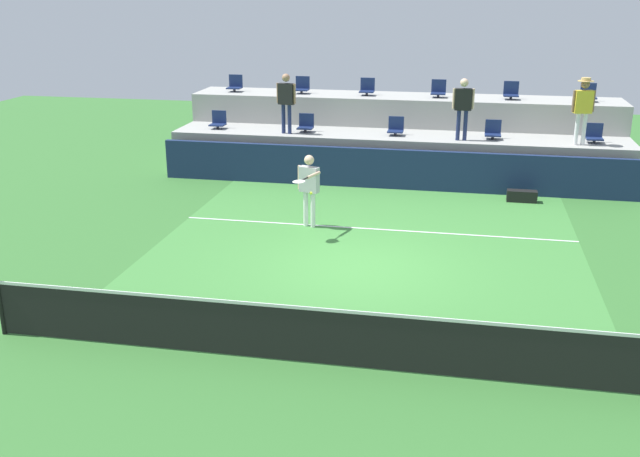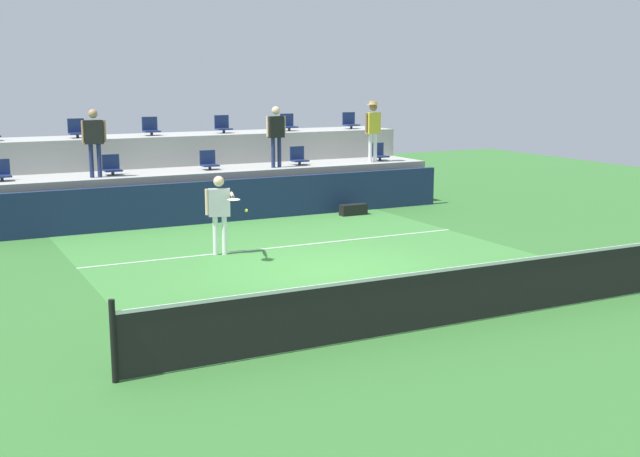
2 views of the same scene
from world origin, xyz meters
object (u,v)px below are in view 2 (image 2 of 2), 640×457
Objects in this scene: stadium_chair_lower_far_left at (1,172)px; spectator_with_hat at (373,125)px; stadium_chair_lower_right at (298,157)px; stadium_chair_upper_far_right at (350,122)px; spectator_in_white at (276,131)px; stadium_chair_upper_left at (77,130)px; stadium_chair_upper_mid_left at (151,128)px; stadium_chair_lower_left at (112,166)px; stadium_chair_upper_right at (288,124)px; stadium_chair_lower_far_right at (379,153)px; tennis_player at (220,207)px; stadium_chair_lower_center at (209,162)px; stadium_chair_upper_mid_right at (223,126)px; tennis_ball at (246,211)px; spectator_leaning_on_rail at (94,136)px; equipment_bag at (353,210)px.

spectator_with_hat reaches higher than stadium_chair_lower_far_left.
stadium_chair_lower_right is 1.00× the size of stadium_chair_upper_far_right.
stadium_chair_lower_right is 0.31× the size of spectator_in_white.
spectator_with_hat is (8.09, -2.18, 0.04)m from stadium_chair_upper_left.
spectator_in_white is at bearing -36.73° from stadium_chair_upper_mid_left.
stadium_chair_lower_left is 6.17m from stadium_chair_upper_right.
stadium_chair_lower_right is at bearing 0.00° from stadium_chair_lower_far_left.
stadium_chair_lower_far_right is 1.00× the size of stadium_chair_upper_left.
spectator_in_white is at bearing 53.85° from tennis_player.
stadium_chair_lower_center is at bearing 0.00° from stadium_chair_lower_left.
stadium_chair_upper_left reaches higher than stadium_chair_lower_right.
stadium_chair_lower_far_right is at bearing -39.51° from stadium_chair_upper_right.
stadium_chair_upper_mid_right is 7.65× the size of tennis_ball.
stadium_chair_lower_left is at bearing -154.14° from stadium_chair_upper_mid_right.
stadium_chair_lower_far_right is at bearing 41.24° from spectator_with_hat.
spectator_leaning_on_rail is 7.09m from equipment_bag.
stadium_chair_upper_right is 2.18m from stadium_chair_upper_far_right.
stadium_chair_upper_far_right is at bearing 49.02° from tennis_ball.
spectator_in_white is at bearing -3.07° from stadium_chair_lower_far_left.
tennis_player is at bearing -144.71° from spectator_with_hat.
stadium_chair_upper_right is at bearing 128.62° from spectator_with_hat.
stadium_chair_upper_far_right is at bearing 62.39° from equipment_bag.
spectator_leaning_on_rail reaches higher than stadium_chair_upper_left.
stadium_chair_lower_far_left is at bearing 168.00° from equipment_bag.
stadium_chair_lower_center is at bearing -161.57° from stadium_chair_upper_far_right.
spectator_in_white reaches higher than stadium_chair_lower_left.
stadium_chair_upper_right is 0.29× the size of spectator_with_hat.
stadium_chair_upper_right is at bearing 0.00° from stadium_chair_upper_mid_right.
spectator_with_hat is at bearing -51.38° from stadium_chair_upper_right.
tennis_ball is at bearing -71.20° from spectator_leaning_on_rail.
equipment_bag is (6.61, -3.67, -2.16)m from stadium_chair_upper_left.
tennis_player is at bearing -130.31° from stadium_chair_lower_right.
stadium_chair_lower_far_right is 1.00× the size of stadium_chair_upper_right.
stadium_chair_lower_far_left is at bearing 180.00° from stadium_chair_lower_far_right.
spectator_leaning_on_rail is 5.90m from tennis_ball.
stadium_chair_upper_left is 8.53m from stadium_chair_upper_far_right.
stadium_chair_upper_far_right is at bearing 0.00° from stadium_chair_upper_mid_right.
spectator_in_white is 2.22× the size of equipment_bag.
stadium_chair_lower_far_left is 1.00× the size of stadium_chair_upper_far_right.
spectator_with_hat reaches higher than stadium_chair_upper_left.
stadium_chair_lower_right is at bearing 0.00° from stadium_chair_lower_center.
spectator_in_white is at bearing -173.84° from stadium_chair_lower_far_right.
equipment_bag is at bearing -67.46° from stadium_chair_lower_right.
stadium_chair_lower_right is at bearing 49.69° from tennis_player.
tennis_player is 0.94m from tennis_ball.
stadium_chair_lower_right is at bearing 55.95° from tennis_ball.
stadium_chair_upper_far_right is at bearing 9.55° from stadium_chair_lower_far_left.
spectator_leaning_on_rail reaches higher than tennis_ball.
stadium_chair_upper_mid_left is at bearing 0.00° from stadium_chair_upper_left.
stadium_chair_lower_far_left is 6.69m from stadium_chair_upper_mid_right.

